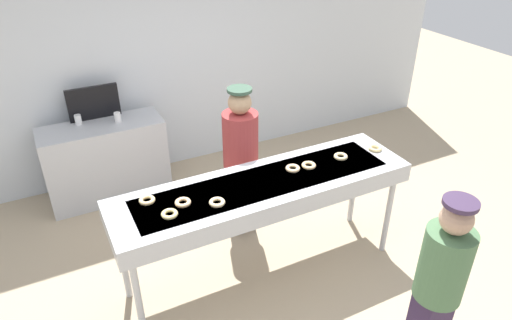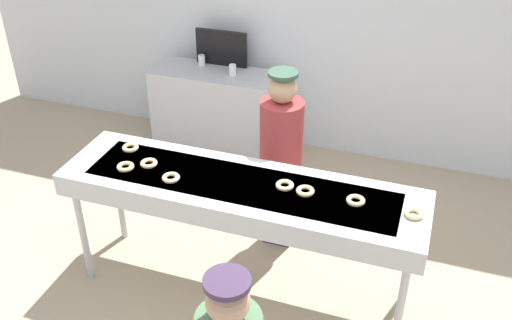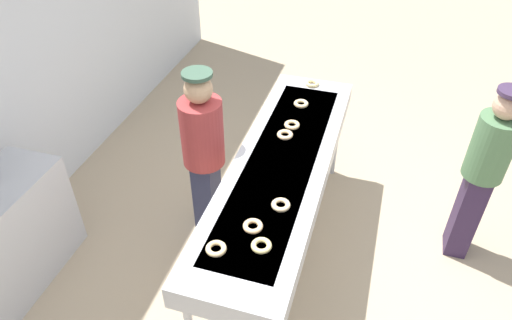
{
  "view_description": "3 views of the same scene",
  "coord_description": "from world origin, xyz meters",
  "views": [
    {
      "loc": [
        -1.55,
        -2.91,
        3.16
      ],
      "look_at": [
        -0.04,
        0.08,
        1.2
      ],
      "focal_mm": 32.37,
      "sensor_mm": 36.0,
      "label": 1
    },
    {
      "loc": [
        1.2,
        -3.15,
        3.33
      ],
      "look_at": [
        0.1,
        0.05,
        1.21
      ],
      "focal_mm": 40.34,
      "sensor_mm": 36.0,
      "label": 2
    },
    {
      "loc": [
        -2.71,
        -0.63,
        3.22
      ],
      "look_at": [
        -0.11,
        0.17,
        1.07
      ],
      "focal_mm": 32.95,
      "sensor_mm": 36.0,
      "label": 3
    }
  ],
  "objects": [
    {
      "name": "prep_counter",
      "position": [
        -1.02,
        1.98,
        0.46
      ],
      "size": [
        1.35,
        0.52,
        0.92
      ],
      "primitive_type": "cube",
      "color": "#B7BABF",
      "rests_on": "ground"
    },
    {
      "name": "plain_donut_6",
      "position": [
        -0.87,
        -0.1,
        1.04
      ],
      "size": [
        0.17,
        0.17,
        0.03
      ],
      "primitive_type": "torus",
      "rotation": [
        0.0,
        0.0,
        1.12
      ],
      "color": "#E9D583",
      "rests_on": "fryer_conveyor"
    },
    {
      "name": "plain_donut_1",
      "position": [
        -0.97,
        0.16,
        1.04
      ],
      "size": [
        0.18,
        0.18,
        0.03
      ],
      "primitive_type": "torus",
      "rotation": [
        0.0,
        0.0,
        2.52
      ],
      "color": "#F0CD8A",
      "rests_on": "fryer_conveyor"
    },
    {
      "name": "paper_cup_1",
      "position": [
        -1.22,
        2.11,
        0.98
      ],
      "size": [
        0.07,
        0.07,
        0.11
      ],
      "primitive_type": "cylinder",
      "color": "white",
      "rests_on": "prep_counter"
    },
    {
      "name": "back_wall",
      "position": [
        0.0,
        2.43,
        1.66
      ],
      "size": [
        8.0,
        0.12,
        3.31
      ],
      "primitive_type": "cube",
      "color": "silver",
      "rests_on": "ground"
    },
    {
      "name": "plain_donut_2",
      "position": [
        1.2,
        0.01,
        1.04
      ],
      "size": [
        0.18,
        0.18,
        0.03
      ],
      "primitive_type": "torus",
      "rotation": [
        0.0,
        0.0,
        1.03
      ],
      "color": "#F1D38C",
      "rests_on": "fryer_conveyor"
    },
    {
      "name": "ground_plane",
      "position": [
        0.0,
        0.0,
        0.0
      ],
      "size": [
        16.0,
        16.0,
        0.0
      ],
      "primitive_type": "plane",
      "color": "tan"
    },
    {
      "name": "customer_waiting",
      "position": [
        0.5,
        -1.5,
        0.89
      ],
      "size": [
        0.31,
        0.31,
        1.61
      ],
      "rotation": [
        0.0,
        0.0,
        0.25
      ],
      "color": "#2E1F3E",
      "rests_on": "ground"
    },
    {
      "name": "worker_baker",
      "position": [
        0.1,
        0.68,
        0.92
      ],
      "size": [
        0.35,
        0.35,
        1.61
      ],
      "rotation": [
        0.0,
        0.0,
        3.16
      ],
      "color": "#282C47",
      "rests_on": "ground"
    },
    {
      "name": "plain_donut_5",
      "position": [
        0.47,
        0.03,
        1.04
      ],
      "size": [
        0.18,
        0.18,
        0.03
      ],
      "primitive_type": "torus",
      "rotation": [
        0.0,
        0.0,
        2.5
      ],
      "color": "#F7CA8B",
      "rests_on": "fryer_conveyor"
    },
    {
      "name": "menu_display",
      "position": [
        -1.02,
        2.19,
        1.11
      ],
      "size": [
        0.57,
        0.04,
        0.38
      ],
      "primitive_type": "cube",
      "color": "black",
      "rests_on": "prep_counter"
    },
    {
      "name": "plain_donut_7",
      "position": [
        -0.73,
        -0.0,
        1.04
      ],
      "size": [
        0.18,
        0.18,
        0.03
      ],
      "primitive_type": "torus",
      "rotation": [
        0.0,
        0.0,
        0.71
      ],
      "color": "#F9C98F",
      "rests_on": "fryer_conveyor"
    },
    {
      "name": "paper_cup_0",
      "position": [
        -0.81,
        1.97,
        0.98
      ],
      "size": [
        0.07,
        0.07,
        0.11
      ],
      "primitive_type": "cylinder",
      "color": "white",
      "rests_on": "prep_counter"
    },
    {
      "name": "plain_donut_0",
      "position": [
        0.31,
        0.05,
        1.04
      ],
      "size": [
        0.18,
        0.18,
        0.03
      ],
      "primitive_type": "torus",
      "rotation": [
        0.0,
        0.0,
        0.87
      ],
      "color": "beige",
      "rests_on": "fryer_conveyor"
    },
    {
      "name": "fryer_conveyor",
      "position": [
        0.0,
        0.0,
        0.93
      ],
      "size": [
        2.65,
        0.7,
        1.02
      ],
      "color": "#B7BABF",
      "rests_on": "ground"
    },
    {
      "name": "plain_donut_3",
      "position": [
        0.82,
        0.03,
        1.04
      ],
      "size": [
        0.17,
        0.17,
        0.03
      ],
      "primitive_type": "torus",
      "rotation": [
        0.0,
        0.0,
        2.73
      ],
      "color": "beige",
      "rests_on": "fryer_conveyor"
    },
    {
      "name": "plain_donut_4",
      "position": [
        -0.49,
        -0.12,
        1.04
      ],
      "size": [
        0.16,
        0.16,
        0.03
      ],
      "primitive_type": "torus",
      "rotation": [
        0.0,
        0.0,
        0.29
      ],
      "color": "beige",
      "rests_on": "fryer_conveyor"
    }
  ]
}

